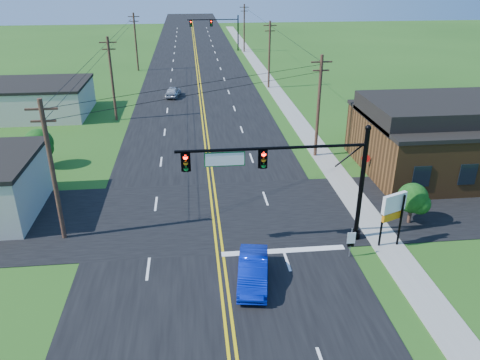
{
  "coord_description": "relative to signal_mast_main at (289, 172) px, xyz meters",
  "views": [
    {
      "loc": [
        -1.15,
        -16.41,
        15.71
      ],
      "look_at": [
        1.68,
        10.0,
        3.48
      ],
      "focal_mm": 35.0,
      "sensor_mm": 36.0,
      "label": 1
    }
  ],
  "objects": [
    {
      "name": "route_sign",
      "position": [
        3.41,
        -2.02,
        -3.61
      ],
      "size": [
        0.49,
        0.08,
        1.96
      ],
      "rotation": [
        0.0,
        0.0,
        -0.02
      ],
      "color": "slate",
      "rests_on": "ground"
    },
    {
      "name": "ground",
      "position": [
        -4.34,
        -8.0,
        -4.75
      ],
      "size": [
        260.0,
        260.0,
        0.0
      ],
      "primitive_type": "plane",
      "color": "#234F16",
      "rests_on": "ground"
    },
    {
      "name": "signal_mast_far",
      "position": [
        0.1,
        72.0,
        -0.2
      ],
      "size": [
        10.98,
        0.6,
        7.48
      ],
      "color": "black",
      "rests_on": "ground"
    },
    {
      "name": "cream_bldg_far",
      "position": [
        -23.34,
        30.0,
        -2.89
      ],
      "size": [
        12.2,
        9.2,
        3.7
      ],
      "color": "#B9B29E",
      "rests_on": "ground"
    },
    {
      "name": "road_cross",
      "position": [
        -4.34,
        4.0,
        -4.73
      ],
      "size": [
        70.0,
        10.0,
        0.04
      ],
      "primitive_type": "cube",
      "color": "black",
      "rests_on": "ground"
    },
    {
      "name": "distant_car",
      "position": [
        -7.77,
        36.38,
        -4.09
      ],
      "size": [
        2.2,
        4.1,
        1.33
      ],
      "primitive_type": "imported",
      "rotation": [
        0.0,
        0.0,
        2.97
      ],
      "color": "silver",
      "rests_on": "ground"
    },
    {
      "name": "utility_pole_right_c",
      "position": [
        5.46,
        70.0,
        -0.03
      ],
      "size": [
        1.8,
        0.28,
        9.0
      ],
      "color": "#351F18",
      "rests_on": "ground"
    },
    {
      "name": "sidewalk",
      "position": [
        6.16,
        32.0,
        -4.71
      ],
      "size": [
        2.0,
        160.0,
        0.08
      ],
      "primitive_type": "cube",
      "color": "gray",
      "rests_on": "ground"
    },
    {
      "name": "brick_building",
      "position": [
        15.66,
        10.0,
        -2.4
      ],
      "size": [
        14.2,
        11.2,
        4.7
      ],
      "color": "#583619",
      "rests_on": "ground"
    },
    {
      "name": "utility_pole_left_b",
      "position": [
        -13.84,
        27.0,
        -0.03
      ],
      "size": [
        1.8,
        0.28,
        9.0
      ],
      "color": "#351F18",
      "rests_on": "ground"
    },
    {
      "name": "stop_sign",
      "position": [
        8.23,
        8.98,
        -3.3
      ],
      "size": [
        0.67,
        0.31,
        2.01
      ],
      "rotation": [
        0.0,
        0.0,
        -0.4
      ],
      "color": "slate",
      "rests_on": "ground"
    },
    {
      "name": "utility_pole_right_a",
      "position": [
        5.46,
        14.0,
        -0.03
      ],
      "size": [
        1.8,
        0.28,
        9.0
      ],
      "color": "#351F18",
      "rests_on": "ground"
    },
    {
      "name": "utility_pole_right_b",
      "position": [
        5.46,
        40.0,
        -0.03
      ],
      "size": [
        1.8,
        0.28,
        9.0
      ],
      "color": "#351F18",
      "rests_on": "ground"
    },
    {
      "name": "blue_car",
      "position": [
        -2.58,
        -3.84,
        -4.02
      ],
      "size": [
        2.21,
        4.61,
        1.46
      ],
      "primitive_type": "imported",
      "rotation": [
        0.0,
        0.0,
        -0.16
      ],
      "color": "#071DA7",
      "rests_on": "ground"
    },
    {
      "name": "tree_left",
      "position": [
        -18.34,
        14.0,
        -2.59
      ],
      "size": [
        2.4,
        2.4,
        3.37
      ],
      "color": "#351F18",
      "rests_on": "ground"
    },
    {
      "name": "shrub_corner",
      "position": [
        8.66,
        1.5,
        -2.9
      ],
      "size": [
        2.0,
        2.0,
        2.86
      ],
      "color": "#351F18",
      "rests_on": "ground"
    },
    {
      "name": "signal_mast_main",
      "position": [
        0.0,
        0.0,
        0.0
      ],
      "size": [
        11.3,
        0.6,
        7.48
      ],
      "color": "black",
      "rests_on": "ground"
    },
    {
      "name": "tree_right_back",
      "position": [
        11.66,
        18.0,
        -2.15
      ],
      "size": [
        3.0,
        3.0,
        4.1
      ],
      "color": "#351F18",
      "rests_on": "ground"
    },
    {
      "name": "pylon_sign",
      "position": [
        6.16,
        -1.09,
        -2.16
      ],
      "size": [
        1.69,
        0.9,
        3.55
      ],
      "rotation": [
        0.0,
        0.0,
        0.4
      ],
      "color": "black",
      "rests_on": "ground"
    },
    {
      "name": "utility_pole_left_a",
      "position": [
        -13.84,
        2.0,
        -0.03
      ],
      "size": [
        1.8,
        0.28,
        9.0
      ],
      "color": "#351F18",
      "rests_on": "ground"
    },
    {
      "name": "road_main",
      "position": [
        -4.34,
        42.0,
        -4.73
      ],
      "size": [
        16.0,
        220.0,
        0.04
      ],
      "primitive_type": "cube",
      "color": "black",
      "rests_on": "ground"
    },
    {
      "name": "utility_pole_left_c",
      "position": [
        -13.84,
        54.0,
        -0.03
      ],
      "size": [
        1.8,
        0.28,
        9.0
      ],
      "color": "#351F18",
      "rests_on": "ground"
    }
  ]
}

